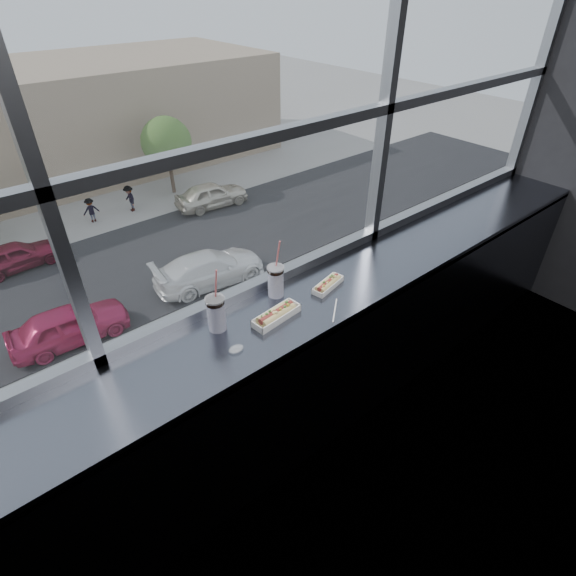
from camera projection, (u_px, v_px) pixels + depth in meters
floor at (432, 574)px, 2.45m from camera, size 6.00×6.00×0.00m
wall_back_lower at (263, 353)px, 3.07m from camera, size 6.00×0.00×6.00m
window_glass at (249, 73)px, 2.07m from camera, size 6.00×0.00×6.00m
window_mullions at (251, 74)px, 2.06m from camera, size 6.00×0.08×2.40m
counter at (289, 313)px, 2.60m from camera, size 6.00×0.55×0.06m
counter_fascia at (316, 399)px, 2.74m from camera, size 6.00×0.04×1.04m
hotdog_tray_left at (276, 315)px, 2.49m from camera, size 0.31×0.13×0.07m
hotdog_tray_right at (328, 284)px, 2.74m from camera, size 0.25×0.13×0.06m
soda_cup_left at (216, 312)px, 2.37m from camera, size 0.11×0.11×0.39m
soda_cup_right at (276, 280)px, 2.63m from camera, size 0.10×0.10×0.38m
loose_straw at (335, 310)px, 2.56m from camera, size 0.17×0.14×0.01m
wrapper at (236, 349)px, 2.29m from camera, size 0.09×0.06×0.02m
plaza_near at (141, 501)px, 14.15m from camera, size 50.00×14.00×0.04m
street_asphalt at (29, 306)px, 22.31m from camera, size 80.00×10.00×0.06m
car_far_b at (14, 252)px, 24.51m from camera, size 2.89×6.33×2.07m
car_near_c at (67, 320)px, 19.59m from camera, size 3.22×7.01×2.29m
car_near_d at (209, 264)px, 23.34m from camera, size 3.61×7.13×2.29m
car_far_c at (211, 191)px, 30.98m from camera, size 3.52×7.13×2.29m
pedestrian_d at (129, 196)px, 30.48m from camera, size 0.72×0.96×2.16m
pedestrian_c at (90, 208)px, 29.21m from camera, size 0.87×0.65×1.96m
tree_right at (167, 142)px, 31.55m from camera, size 3.54×3.54×5.54m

